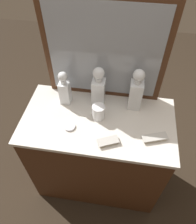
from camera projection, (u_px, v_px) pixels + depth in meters
ground_plane at (98, 176)px, 2.16m from camera, size 6.00×6.00×0.00m
dresser at (98, 153)px, 1.82m from camera, size 1.06×0.56×0.89m
dresser_mirror at (104, 52)px, 1.38m from camera, size 0.81×0.03×0.73m
crystal_decanter_far_left at (136, 93)px, 1.47m from camera, size 0.09×0.09×0.32m
crystal_decanter_center at (99, 90)px, 1.50m from camera, size 0.09×0.09×0.31m
crystal_decanter_right at (65, 91)px, 1.52m from camera, size 0.07×0.07×0.27m
crystal_tumbler_far_right at (99, 113)px, 1.46m from camera, size 0.09×0.09×0.11m
silver_brush_rear at (108, 142)px, 1.35m from camera, size 0.15×0.11×0.02m
silver_brush_far_right at (155, 138)px, 1.37m from camera, size 0.17×0.11×0.02m
porcelain_dish at (69, 127)px, 1.44m from camera, size 0.08×0.08×0.01m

